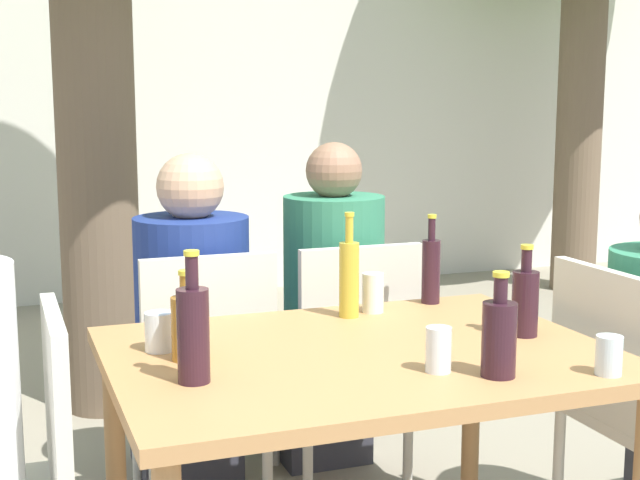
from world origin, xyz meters
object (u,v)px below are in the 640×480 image
object	(u,v)px
oil_cruet_2	(349,277)
drinking_glass_1	(373,293)
patio_chair_2	(203,365)
wine_bottle_3	(431,269)
patio_chair_0	(11,478)
drinking_glass_3	(159,332)
wine_bottle_1	(525,301)
wine_bottle_0	(499,336)
wine_bottle_4	(193,332)
drinking_glass_0	(609,355)
patio_chair_1	(628,393)
person_seated_3	(326,322)
dining_table_front	(359,379)
patio_chair_3	(348,350)
amber_bottle_5	(187,326)
drinking_glass_2	(438,350)
person_seated_2	(189,336)

from	to	relation	value
oil_cruet_2	drinking_glass_1	distance (m)	0.12
patio_chair_2	wine_bottle_3	bearing A→B (deg)	156.81
patio_chair_0	drinking_glass_3	xyz separation A→B (m)	(0.39, 0.17, 0.28)
wine_bottle_1	oil_cruet_2	xyz separation A→B (m)	(-0.38, 0.37, 0.02)
wine_bottle_0	wine_bottle_4	xyz separation A→B (m)	(-0.69, 0.21, 0.02)
wine_bottle_4	drinking_glass_0	xyz separation A→B (m)	(0.95, -0.29, -0.07)
patio_chair_1	person_seated_3	world-z (taller)	person_seated_3
drinking_glass_3	dining_table_front	bearing A→B (deg)	-19.11
patio_chair_3	wine_bottle_1	distance (m)	0.85
dining_table_front	amber_bottle_5	xyz separation A→B (m)	(-0.45, 0.07, 0.17)
patio_chair_0	wine_bottle_1	bearing A→B (deg)	88.79
wine_bottle_1	amber_bottle_5	world-z (taller)	wine_bottle_1
drinking_glass_2	drinking_glass_1	bearing A→B (deg)	81.26
wine_bottle_0	drinking_glass_0	size ratio (longest dim) A/B	2.66
dining_table_front	patio_chair_3	xyz separation A→B (m)	(0.26, 0.72, -0.14)
patio_chair_2	drinking_glass_2	distance (m)	1.07
wine_bottle_0	drinking_glass_2	size ratio (longest dim) A/B	2.29
wine_bottle_1	drinking_glass_2	bearing A→B (deg)	-150.68
person_seated_2	wine_bottle_1	distance (m)	1.26
patio_chair_2	wine_bottle_1	distance (m)	1.11
amber_bottle_5	drinking_glass_2	bearing A→B (deg)	-29.23
drinking_glass_2	wine_bottle_4	bearing A→B (deg)	167.71
drinking_glass_0	drinking_glass_1	size ratio (longest dim) A/B	0.78
patio_chair_1	drinking_glass_1	bearing A→B (deg)	61.40
patio_chair_2	wine_bottle_3	size ratio (longest dim) A/B	3.10
drinking_glass_1	patio_chair_1	bearing A→B (deg)	-28.60
patio_chair_3	drinking_glass_2	xyz separation A→B (m)	(-0.15, -0.96, 0.28)
wine_bottle_4	drinking_glass_1	size ratio (longest dim) A/B	2.55
patio_chair_1	drinking_glass_3	xyz separation A→B (m)	(-1.38, 0.17, 0.28)
wine_bottle_0	wine_bottle_3	xyz separation A→B (m)	(0.20, 0.75, 0.01)
dining_table_front	drinking_glass_2	world-z (taller)	drinking_glass_2
patio_chair_0	wine_bottle_1	distance (m)	1.42
patio_chair_3	drinking_glass_2	world-z (taller)	patio_chair_3
drinking_glass_0	patio_chair_3	bearing A→B (deg)	101.05
amber_bottle_5	drinking_glass_3	world-z (taller)	amber_bottle_5
dining_table_front	patio_chair_1	bearing A→B (deg)	0.00
patio_chair_1	person_seated_2	world-z (taller)	person_seated_2
drinking_glass_2	drinking_glass_0	bearing A→B (deg)	-23.50
patio_chair_2	wine_bottle_1	xyz separation A→B (m)	(0.75, -0.75, 0.32)
patio_chair_1	person_seated_3	distance (m)	1.14
drinking_glass_2	wine_bottle_3	bearing A→B (deg)	64.30
wine_bottle_0	oil_cruet_2	size ratio (longest dim) A/B	0.80
dining_table_front	drinking_glass_3	bearing A→B (deg)	160.89
amber_bottle_5	drinking_glass_3	xyz separation A→B (m)	(-0.05, 0.11, -0.04)
wine_bottle_1	patio_chair_2	bearing A→B (deg)	135.12
patio_chair_2	amber_bottle_5	world-z (taller)	amber_bottle_5
dining_table_front	patio_chair_2	xyz separation A→B (m)	(-0.26, 0.72, -0.14)
wine_bottle_4	patio_chair_2	bearing A→B (deg)	76.14
wine_bottle_0	wine_bottle_4	distance (m)	0.73
wine_bottle_3	drinking_glass_3	size ratio (longest dim) A/B	2.81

